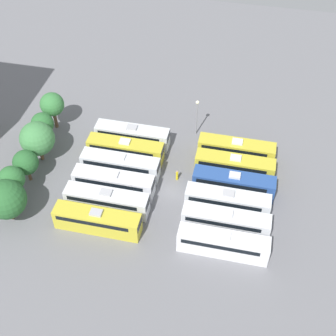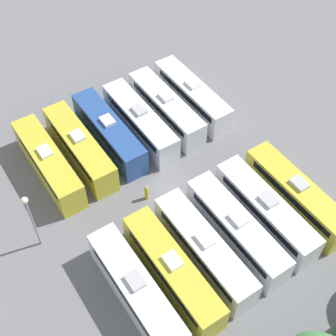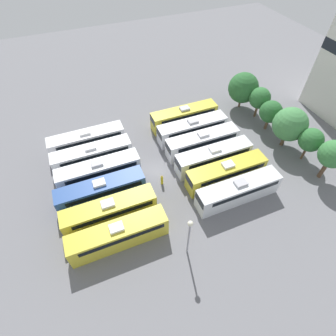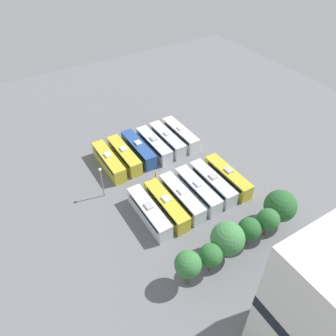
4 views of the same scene
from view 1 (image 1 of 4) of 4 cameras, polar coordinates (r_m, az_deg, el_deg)
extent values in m
plane|color=slate|center=(68.53, 0.58, -2.82)|extent=(121.73, 121.73, 0.00)
cube|color=white|center=(61.13, 6.73, -9.20)|extent=(2.56, 11.75, 3.23)
cube|color=black|center=(60.40, 6.52, -8.66)|extent=(2.60, 9.99, 0.71)
cube|color=black|center=(60.63, 12.36, -9.53)|extent=(2.25, 0.08, 1.13)
cube|color=white|center=(59.68, 6.87, -8.21)|extent=(1.20, 1.60, 0.35)
cube|color=silver|center=(63.33, 7.05, -6.53)|extent=(2.56, 11.75, 3.23)
cube|color=black|center=(62.62, 6.85, -5.98)|extent=(2.60, 9.99, 0.71)
cube|color=black|center=(62.83, 12.45, -6.83)|extent=(2.25, 0.08, 1.13)
cube|color=silver|center=(61.93, 7.19, -5.52)|extent=(1.20, 1.60, 0.35)
cube|color=silver|center=(65.57, 7.25, -4.12)|extent=(2.56, 11.75, 3.23)
cube|color=black|center=(64.89, 7.07, -3.56)|extent=(2.60, 9.99, 0.71)
cube|color=black|center=(65.07, 12.45, -4.39)|extent=(2.25, 0.08, 1.13)
cube|color=#B2B2B7|center=(64.23, 7.40, -3.09)|extent=(1.20, 1.60, 0.35)
cube|color=#284C93|center=(67.95, 8.00, -1.93)|extent=(2.56, 11.75, 3.23)
cube|color=black|center=(67.29, 7.83, -1.37)|extent=(2.60, 9.99, 0.71)
cube|color=black|center=(67.50, 13.00, -2.18)|extent=(2.25, 0.08, 1.13)
cube|color=silver|center=(66.65, 8.15, -0.89)|extent=(1.20, 1.60, 0.35)
cube|color=gold|center=(70.42, 8.11, 0.19)|extent=(2.56, 11.75, 3.23)
cube|color=black|center=(69.79, 7.95, 0.75)|extent=(2.60, 9.99, 0.71)
cube|color=black|center=(69.97, 12.94, -0.03)|extent=(2.25, 0.08, 1.13)
cube|color=silver|center=(69.17, 8.26, 1.23)|extent=(1.20, 1.60, 0.35)
cube|color=gold|center=(73.00, 8.32, 2.16)|extent=(2.56, 11.75, 3.23)
cube|color=black|center=(72.39, 8.16, 2.72)|extent=(2.60, 9.99, 0.71)
cube|color=black|center=(72.55, 12.97, 1.96)|extent=(2.25, 0.08, 1.13)
cube|color=white|center=(71.80, 8.46, 3.20)|extent=(1.20, 1.60, 0.35)
cube|color=gold|center=(63.64, -8.59, -6.41)|extent=(2.56, 11.75, 3.23)
cube|color=black|center=(63.02, -8.93, -5.85)|extent=(2.60, 9.99, 0.71)
cube|color=black|center=(61.57, -3.48, -6.88)|extent=(2.25, 0.08, 1.13)
cube|color=#B2B2B7|center=(62.26, -8.76, -5.39)|extent=(1.20, 1.60, 0.35)
cube|color=silver|center=(65.70, -7.45, -4.02)|extent=(2.56, 11.75, 3.23)
cube|color=black|center=(65.09, -7.77, -3.46)|extent=(2.60, 9.99, 0.71)
cube|color=black|center=(63.71, -2.50, -4.39)|extent=(2.25, 0.08, 1.13)
cube|color=#B2B2B7|center=(64.35, -7.60, -2.99)|extent=(1.20, 1.60, 0.35)
cube|color=silver|center=(67.87, -6.63, -1.82)|extent=(2.56, 11.75, 3.23)
cube|color=black|center=(67.29, -6.93, -1.25)|extent=(2.60, 9.99, 0.71)
cube|color=black|center=(65.94, -1.83, -2.10)|extent=(2.25, 0.08, 1.13)
cube|color=silver|center=(66.57, -6.76, -0.77)|extent=(1.20, 1.60, 0.35)
cube|color=silver|center=(70.21, -5.82, 0.30)|extent=(2.56, 11.75, 3.23)
cube|color=black|center=(69.65, -6.10, 0.87)|extent=(2.60, 9.99, 0.71)
cube|color=black|center=(68.34, -1.16, 0.08)|extent=(2.25, 0.08, 1.13)
cube|color=white|center=(68.96, -5.92, 1.35)|extent=(1.20, 1.60, 0.35)
cube|color=gold|center=(72.55, -5.20, 2.19)|extent=(2.56, 11.75, 3.23)
cube|color=black|center=(72.00, -5.47, 2.75)|extent=(2.60, 9.99, 0.71)
cube|color=black|center=(70.73, -0.68, 2.03)|extent=(2.25, 0.08, 1.13)
cube|color=white|center=(71.34, -5.29, 3.23)|extent=(1.20, 1.60, 0.35)
cube|color=silver|center=(74.89, -4.36, 3.92)|extent=(2.56, 11.75, 3.23)
cube|color=black|center=(74.36, -4.61, 4.48)|extent=(2.60, 9.99, 0.71)
cube|color=black|center=(73.14, 0.04, 3.81)|extent=(2.25, 0.08, 1.13)
cube|color=#B2B2B7|center=(73.72, -4.43, 4.96)|extent=(1.20, 1.60, 0.35)
cylinder|color=gold|center=(69.55, 1.11, -0.93)|extent=(0.36, 0.36, 1.60)
sphere|color=tan|center=(68.88, 1.12, -0.40)|extent=(0.24, 0.24, 0.24)
cylinder|color=gray|center=(75.56, 3.50, 5.98)|extent=(0.20, 0.20, 6.34)
sphere|color=#EAE5C6|center=(73.48, 3.62, 7.99)|extent=(0.60, 0.60, 0.60)
cylinder|color=brown|center=(67.93, -18.55, -5.28)|extent=(0.38, 0.38, 2.16)
sphere|color=#28602D|center=(65.75, -19.14, -3.62)|extent=(5.46, 5.46, 5.46)
cylinder|color=brown|center=(70.19, -18.05, -2.72)|extent=(0.43, 0.43, 2.62)
sphere|color=#2D6B33|center=(68.36, -18.54, -1.26)|extent=(3.71, 3.71, 3.71)
cylinder|color=brown|center=(72.27, -16.57, -0.72)|extent=(0.47, 0.47, 2.29)
sphere|color=#28602D|center=(70.59, -16.97, 0.66)|extent=(3.75, 3.75, 3.75)
cylinder|color=brown|center=(74.93, -15.20, 1.75)|extent=(0.53, 0.53, 2.44)
sphere|color=#428447|center=(72.92, -15.65, 3.48)|extent=(5.27, 5.27, 5.27)
cylinder|color=brown|center=(77.62, -14.71, 3.80)|extent=(0.37, 0.37, 2.69)
sphere|color=#2D6B33|center=(75.98, -15.06, 5.25)|extent=(3.56, 3.56, 3.56)
cylinder|color=brown|center=(80.00, -13.58, 5.83)|extent=(0.58, 0.58, 3.34)
sphere|color=#387A3D|center=(78.15, -13.95, 7.54)|extent=(3.90, 3.90, 3.90)
camera|label=2|loc=(70.43, -18.80, 31.87)|focal=50.00mm
camera|label=3|loc=(72.49, 12.63, 27.59)|focal=28.00mm
camera|label=4|loc=(87.57, -30.16, 36.68)|focal=35.00mm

